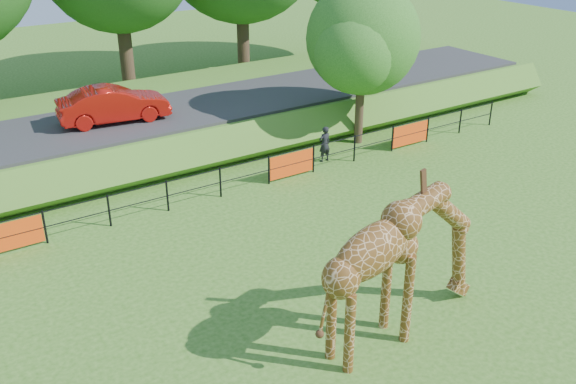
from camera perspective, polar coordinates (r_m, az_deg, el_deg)
name	(u,v)px	position (r m, az deg, el deg)	size (l,w,h in m)	color
ground	(367,307)	(16.98, 7.03, -10.12)	(90.00, 90.00, 0.00)	#315F17
giraffe	(404,265)	(15.26, 10.23, -6.44)	(5.20, 0.95, 3.71)	#5C3713
perimeter_fence	(220,182)	(22.53, -6.03, 0.86)	(28.07, 0.10, 1.10)	black
embankment	(140,122)	(28.94, -13.06, 6.10)	(40.00, 9.00, 1.30)	#315F17
road	(151,115)	(27.38, -12.05, 6.69)	(40.00, 5.00, 0.12)	#2C2C2F
car_red	(113,104)	(26.55, -15.25, 7.53)	(1.50, 4.31, 1.42)	red
visitor	(325,144)	(25.43, 3.27, 4.28)	(0.53, 0.35, 1.46)	black
tree_east	(364,42)	(26.73, 6.77, 13.12)	(5.40, 4.71, 6.76)	#372918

